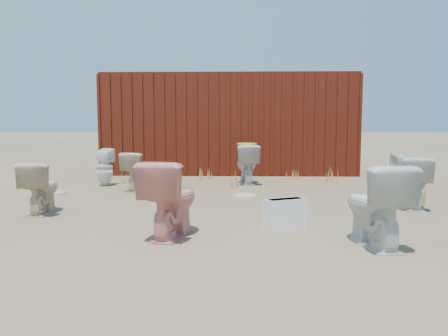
{
  "coord_description": "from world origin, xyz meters",
  "views": [
    {
      "loc": [
        0.2,
        -6.07,
        1.25
      ],
      "look_at": [
        0.0,
        0.6,
        0.55
      ],
      "focal_mm": 35.0,
      "sensor_mm": 36.0,
      "label": 1
    }
  ],
  "objects_px": {
    "toilet_front_pink": "(171,198)",
    "toilet_back_yellowlid": "(247,164)",
    "toilet_back_beige_left": "(41,188)",
    "loose_tank": "(285,213)",
    "toilet_front_e": "(413,182)",
    "toilet_back_e": "(401,172)",
    "toilet_back_a": "(104,167)",
    "toilet_front_c": "(375,205)",
    "shipping_container": "(229,124)",
    "toilet_back_beige_right": "(139,171)"
  },
  "relations": [
    {
      "from": "toilet_front_pink",
      "to": "toilet_back_yellowlid",
      "type": "xyz_separation_m",
      "value": [
        0.92,
        4.17,
        -0.02
      ]
    },
    {
      "from": "toilet_back_beige_left",
      "to": "loose_tank",
      "type": "relative_size",
      "value": 1.44
    },
    {
      "from": "toilet_back_yellowlid",
      "to": "loose_tank",
      "type": "height_order",
      "value": "toilet_back_yellowlid"
    },
    {
      "from": "toilet_front_e",
      "to": "toilet_back_e",
      "type": "bearing_deg",
      "value": -93.02
    },
    {
      "from": "toilet_back_a",
      "to": "toilet_front_c",
      "type": "bearing_deg",
      "value": 142.29
    },
    {
      "from": "shipping_container",
      "to": "toilet_back_yellowlid",
      "type": "relative_size",
      "value": 7.46
    },
    {
      "from": "toilet_front_c",
      "to": "toilet_back_beige_left",
      "type": "bearing_deg",
      "value": -31.19
    },
    {
      "from": "toilet_front_e",
      "to": "toilet_back_beige_left",
      "type": "height_order",
      "value": "toilet_front_e"
    },
    {
      "from": "shipping_container",
      "to": "toilet_back_e",
      "type": "height_order",
      "value": "shipping_container"
    },
    {
      "from": "shipping_container",
      "to": "toilet_back_e",
      "type": "bearing_deg",
      "value": -46.76
    },
    {
      "from": "toilet_front_e",
      "to": "toilet_back_yellowlid",
      "type": "xyz_separation_m",
      "value": [
        -2.37,
        2.48,
        0.02
      ]
    },
    {
      "from": "shipping_container",
      "to": "toilet_front_c",
      "type": "xyz_separation_m",
      "value": [
        1.59,
        -6.9,
        -0.78
      ]
    },
    {
      "from": "toilet_back_beige_left",
      "to": "toilet_back_yellowlid",
      "type": "distance_m",
      "value": 4.17
    },
    {
      "from": "shipping_container",
      "to": "toilet_front_c",
      "type": "distance_m",
      "value": 7.13
    },
    {
      "from": "toilet_front_pink",
      "to": "shipping_container",
      "type": "bearing_deg",
      "value": -80.79
    },
    {
      "from": "toilet_front_pink",
      "to": "toilet_front_e",
      "type": "bearing_deg",
      "value": -139.03
    },
    {
      "from": "toilet_back_a",
      "to": "toilet_front_pink",
      "type": "bearing_deg",
      "value": 124.54
    },
    {
      "from": "toilet_back_e",
      "to": "toilet_front_c",
      "type": "bearing_deg",
      "value": 62.86
    },
    {
      "from": "toilet_front_c",
      "to": "toilet_back_e",
      "type": "distance_m",
      "value": 3.87
    },
    {
      "from": "shipping_container",
      "to": "toilet_back_beige_left",
      "type": "relative_size",
      "value": 8.36
    },
    {
      "from": "toilet_front_pink",
      "to": "toilet_back_a",
      "type": "distance_m",
      "value": 4.25
    },
    {
      "from": "toilet_back_beige_left",
      "to": "toilet_back_beige_right",
      "type": "height_order",
      "value": "toilet_back_beige_left"
    },
    {
      "from": "shipping_container",
      "to": "toilet_back_beige_right",
      "type": "relative_size",
      "value": 8.42
    },
    {
      "from": "toilet_front_pink",
      "to": "toilet_front_e",
      "type": "distance_m",
      "value": 3.7
    },
    {
      "from": "shipping_container",
      "to": "loose_tank",
      "type": "relative_size",
      "value": 12.0
    },
    {
      "from": "toilet_back_beige_left",
      "to": "shipping_container",
      "type": "bearing_deg",
      "value": -119.0
    },
    {
      "from": "toilet_back_beige_left",
      "to": "loose_tank",
      "type": "distance_m",
      "value": 3.35
    },
    {
      "from": "toilet_front_c",
      "to": "toilet_front_e",
      "type": "relative_size",
      "value": 1.11
    },
    {
      "from": "toilet_front_e",
      "to": "loose_tank",
      "type": "relative_size",
      "value": 1.52
    },
    {
      "from": "toilet_front_pink",
      "to": "toilet_back_e",
      "type": "xyz_separation_m",
      "value": [
        3.68,
        3.23,
        -0.07
      ]
    },
    {
      "from": "toilet_back_beige_left",
      "to": "toilet_back_yellowlid",
      "type": "xyz_separation_m",
      "value": [
        2.88,
        3.01,
        0.04
      ]
    },
    {
      "from": "toilet_back_yellowlid",
      "to": "loose_tank",
      "type": "bearing_deg",
      "value": 89.66
    },
    {
      "from": "toilet_back_beige_left",
      "to": "toilet_back_beige_right",
      "type": "relative_size",
      "value": 1.01
    },
    {
      "from": "toilet_front_e",
      "to": "toilet_back_beige_right",
      "type": "relative_size",
      "value": 1.07
    },
    {
      "from": "toilet_front_e",
      "to": "toilet_back_a",
      "type": "distance_m",
      "value": 5.6
    },
    {
      "from": "toilet_front_e",
      "to": "toilet_back_beige_right",
      "type": "xyz_separation_m",
      "value": [
        -4.36,
        1.51,
        -0.02
      ]
    },
    {
      "from": "toilet_back_a",
      "to": "toilet_back_beige_left",
      "type": "height_order",
      "value": "toilet_back_a"
    },
    {
      "from": "toilet_back_e",
      "to": "loose_tank",
      "type": "height_order",
      "value": "toilet_back_e"
    },
    {
      "from": "toilet_front_pink",
      "to": "toilet_back_e",
      "type": "height_order",
      "value": "toilet_front_pink"
    },
    {
      "from": "toilet_back_beige_right",
      "to": "loose_tank",
      "type": "bearing_deg",
      "value": 150.67
    },
    {
      "from": "toilet_front_pink",
      "to": "toilet_front_c",
      "type": "xyz_separation_m",
      "value": [
        2.11,
        -0.31,
        -0.0
      ]
    },
    {
      "from": "toilet_front_c",
      "to": "toilet_back_beige_left",
      "type": "relative_size",
      "value": 1.18
    },
    {
      "from": "toilet_front_e",
      "to": "toilet_back_e",
      "type": "xyz_separation_m",
      "value": [
        0.4,
        1.54,
        -0.03
      ]
    },
    {
      "from": "toilet_back_beige_left",
      "to": "loose_tank",
      "type": "height_order",
      "value": "toilet_back_beige_left"
    },
    {
      "from": "toilet_front_c",
      "to": "toilet_back_beige_right",
      "type": "xyz_separation_m",
      "value": [
        -3.18,
        3.51,
        -0.07
      ]
    },
    {
      "from": "toilet_front_e",
      "to": "toilet_back_beige_right",
      "type": "height_order",
      "value": "toilet_front_e"
    },
    {
      "from": "toilet_front_e",
      "to": "toilet_back_e",
      "type": "height_order",
      "value": "toilet_front_e"
    },
    {
      "from": "toilet_front_c",
      "to": "loose_tank",
      "type": "distance_m",
      "value": 1.13
    },
    {
      "from": "toilet_front_e",
      "to": "toilet_back_e",
      "type": "relative_size",
      "value": 1.08
    },
    {
      "from": "toilet_back_yellowlid",
      "to": "loose_tank",
      "type": "distance_m",
      "value": 3.76
    }
  ]
}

